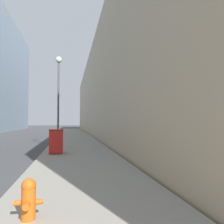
% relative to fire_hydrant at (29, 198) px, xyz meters
% --- Properties ---
extents(sidewalk_right, '(3.87, 60.00, 0.15)m').
position_rel_fire_hydrant_xyz_m(sidewalk_right, '(1.14, 17.39, -0.44)').
color(sidewalk_right, gray).
rests_on(sidewalk_right, ground).
extents(building_right_stone, '(12.00, 60.00, 11.06)m').
position_rel_fire_hydrant_xyz_m(building_right_stone, '(9.17, 25.39, 5.02)').
color(building_right_stone, tan).
rests_on(building_right_stone, ground).
extents(fire_hydrant, '(0.47, 0.36, 0.70)m').
position_rel_fire_hydrant_xyz_m(fire_hydrant, '(0.00, 0.00, 0.00)').
color(fire_hydrant, '#D15614').
rests_on(fire_hydrant, sidewalk_right).
extents(trash_bin, '(0.70, 0.67, 1.26)m').
position_rel_fire_hydrant_xyz_m(trash_bin, '(-0.03, 7.80, 0.28)').
color(trash_bin, red).
rests_on(trash_bin, sidewalk_right).
extents(lamppost, '(0.44, 0.44, 6.12)m').
position_rel_fire_hydrant_xyz_m(lamppost, '(-0.13, 11.21, 3.65)').
color(lamppost, '#4C4C51').
rests_on(lamppost, sidewalk_right).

